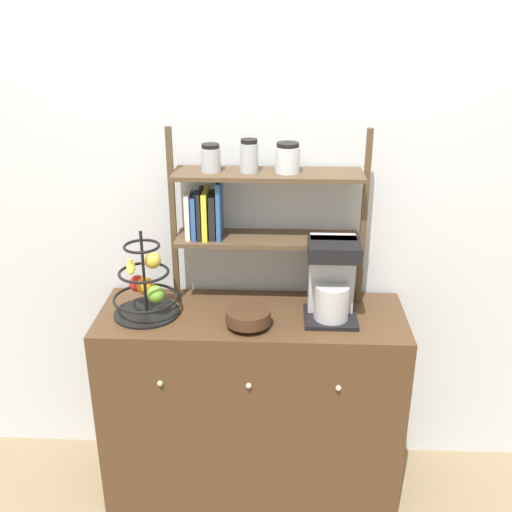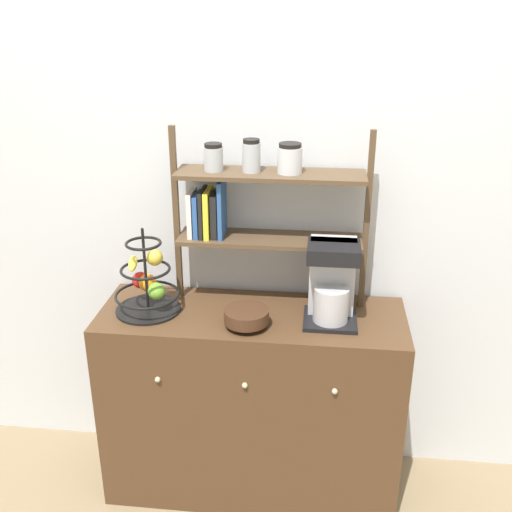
{
  "view_description": "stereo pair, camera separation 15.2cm",
  "coord_description": "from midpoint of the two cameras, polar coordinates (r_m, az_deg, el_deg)",
  "views": [
    {
      "loc": [
        0.12,
        -2.0,
        2.1
      ],
      "look_at": [
        0.02,
        0.23,
        1.16
      ],
      "focal_mm": 42.0,
      "sensor_mm": 36.0,
      "label": 1
    },
    {
      "loc": [
        0.27,
        -1.99,
        2.1
      ],
      "look_at": [
        0.02,
        0.23,
        1.16
      ],
      "focal_mm": 42.0,
      "sensor_mm": 36.0,
      "label": 2
    }
  ],
  "objects": [
    {
      "name": "wall_back",
      "position": [
        2.62,
        1.93,
        5.01
      ],
      "size": [
        7.0,
        0.05,
        2.6
      ],
      "primitive_type": "cube",
      "color": "silver",
      "rests_on": "ground_plane"
    },
    {
      "name": "sideboard",
      "position": [
        2.77,
        1.22,
        -13.77
      ],
      "size": [
        1.29,
        0.47,
        0.9
      ],
      "color": "#4C331E",
      "rests_on": "ground_plane"
    },
    {
      "name": "coffee_maker",
      "position": [
        2.44,
        9.01,
        -2.52
      ],
      "size": [
        0.22,
        0.2,
        0.35
      ],
      "color": "black",
      "rests_on": "sideboard"
    },
    {
      "name": "fruit_stand",
      "position": [
        2.54,
        -8.66,
        -2.62
      ],
      "size": [
        0.28,
        0.28,
        0.37
      ],
      "color": "black",
      "rests_on": "sideboard"
    },
    {
      "name": "wooden_bowl",
      "position": [
        2.41,
        0.89,
        -5.82
      ],
      "size": [
        0.18,
        0.18,
        0.08
      ],
      "color": "#422819",
      "rests_on": "sideboard"
    },
    {
      "name": "shelf_hutch",
      "position": [
        2.48,
        1.22,
        5.38
      ],
      "size": [
        0.82,
        0.2,
        0.76
      ],
      "color": "brown",
      "rests_on": "sideboard"
    }
  ]
}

